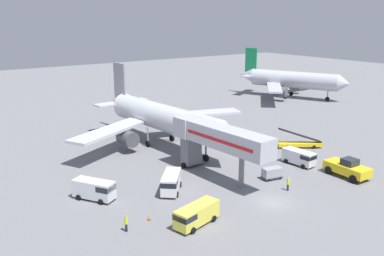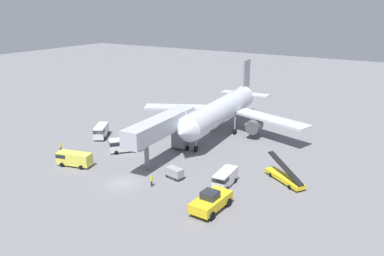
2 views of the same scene
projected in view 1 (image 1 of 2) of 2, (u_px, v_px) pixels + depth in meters
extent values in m
plane|color=slate|center=(272.00, 202.00, 49.63)|extent=(300.00, 300.00, 0.00)
cylinder|color=silver|center=(165.00, 118.00, 69.78)|extent=(6.42, 26.24, 4.39)
cone|color=silver|center=(227.00, 137.00, 59.06)|extent=(4.53, 3.41, 4.30)
cone|color=silver|center=(118.00, 102.00, 81.06)|extent=(4.53, 5.10, 4.17)
cube|color=gray|center=(120.00, 82.00, 79.12)|extent=(0.66, 3.78, 7.02)
cube|color=silver|center=(133.00, 100.00, 81.51)|extent=(5.47, 3.14, 0.24)
cube|color=silver|center=(109.00, 104.00, 78.23)|extent=(5.47, 3.14, 0.24)
cube|color=silver|center=(198.00, 114.00, 77.42)|extent=(16.11, 8.30, 0.44)
cube|color=silver|center=(110.00, 131.00, 66.00)|extent=(15.73, 10.38, 0.44)
cylinder|color=#4C4C51|center=(190.00, 125.00, 75.50)|extent=(2.75, 3.44, 2.50)
cylinder|color=#4C4C51|center=(128.00, 138.00, 67.41)|extent=(2.75, 3.44, 2.50)
cylinder|color=gray|center=(206.00, 149.00, 63.03)|extent=(0.28, 0.28, 2.97)
cylinder|color=black|center=(206.00, 158.00, 63.41)|extent=(0.44, 1.12, 1.10)
cylinder|color=gray|center=(172.00, 130.00, 73.23)|extent=(0.28, 0.28, 2.97)
cylinder|color=black|center=(172.00, 138.00, 73.62)|extent=(0.44, 1.12, 1.10)
cylinder|color=gray|center=(148.00, 135.00, 70.09)|extent=(0.28, 0.28, 2.97)
cylinder|color=black|center=(148.00, 144.00, 70.47)|extent=(0.44, 1.12, 1.10)
cube|color=#B2B7C1|center=(226.00, 138.00, 54.65)|extent=(3.89, 14.65, 2.70)
cube|color=red|center=(218.00, 140.00, 53.72)|extent=(0.80, 12.15, 0.44)
cube|color=#B2B7C1|center=(188.00, 126.00, 60.53)|extent=(3.62, 3.01, 2.84)
cube|color=#232833|center=(183.00, 123.00, 61.43)|extent=(3.31, 0.44, 0.90)
cube|color=slate|center=(191.00, 150.00, 60.96)|extent=(2.66, 1.95, 4.14)
cylinder|color=black|center=(183.00, 166.00, 60.63)|extent=(0.35, 0.82, 0.80)
cylinder|color=black|center=(199.00, 161.00, 62.36)|extent=(0.35, 0.82, 0.80)
cylinder|color=slate|center=(241.00, 171.00, 53.42)|extent=(0.70, 0.70, 4.54)
cube|color=yellow|center=(347.00, 168.00, 57.34)|extent=(2.98, 6.24, 1.19)
cube|color=#232833|center=(350.00, 162.00, 56.82)|extent=(1.97, 1.88, 0.90)
cylinder|color=black|center=(365.00, 175.00, 56.56)|extent=(0.45, 1.12, 1.10)
cylinder|color=black|center=(353.00, 179.00, 55.21)|extent=(0.45, 1.12, 1.10)
cylinder|color=black|center=(341.00, 167.00, 59.79)|extent=(0.45, 1.12, 1.10)
cylinder|color=black|center=(329.00, 170.00, 58.43)|extent=(0.45, 1.12, 1.10)
cube|color=yellow|center=(300.00, 144.00, 70.09)|extent=(7.01, 5.39, 0.55)
cube|color=black|center=(300.00, 135.00, 69.69)|extent=(6.63, 4.79, 2.52)
cylinder|color=black|center=(288.00, 147.00, 69.31)|extent=(0.62, 0.51, 0.60)
cylinder|color=black|center=(285.00, 145.00, 70.83)|extent=(0.62, 0.51, 0.60)
cylinder|color=black|center=(314.00, 147.00, 69.48)|extent=(0.62, 0.51, 0.60)
cylinder|color=black|center=(311.00, 144.00, 71.01)|extent=(0.62, 0.51, 0.60)
cube|color=white|center=(171.00, 182.00, 52.38)|extent=(4.79, 5.12, 2.05)
cube|color=#1E232D|center=(169.00, 184.00, 50.59)|extent=(2.54, 2.51, 0.65)
cylinder|color=black|center=(177.00, 194.00, 51.03)|extent=(0.70, 0.74, 0.68)
cylinder|color=black|center=(162.00, 194.00, 51.19)|extent=(0.70, 0.74, 0.68)
cylinder|color=black|center=(180.00, 184.00, 54.08)|extent=(0.70, 0.74, 0.68)
cylinder|color=black|center=(166.00, 184.00, 54.24)|extent=(0.70, 0.74, 0.68)
cube|color=#E5DB4C|center=(197.00, 214.00, 44.03)|extent=(5.77, 3.11, 1.88)
cube|color=#1E232D|center=(185.00, 217.00, 42.56)|extent=(2.15, 2.25, 0.60)
cylinder|color=black|center=(193.00, 230.00, 42.46)|extent=(0.74, 0.49, 0.68)
cylinder|color=black|center=(180.00, 225.00, 43.58)|extent=(0.74, 0.49, 0.68)
cylinder|color=black|center=(213.00, 218.00, 44.95)|extent=(0.74, 0.49, 0.68)
cylinder|color=black|center=(200.00, 214.00, 46.07)|extent=(0.74, 0.49, 0.68)
cube|color=white|center=(299.00, 157.00, 61.88)|extent=(2.17, 4.99, 1.87)
cube|color=#1E232D|center=(308.00, 157.00, 60.53)|extent=(1.99, 1.68, 0.60)
cylinder|color=black|center=(311.00, 164.00, 61.53)|extent=(0.38, 0.70, 0.68)
cylinder|color=black|center=(303.00, 166.00, 60.43)|extent=(0.38, 0.70, 0.68)
cylinder|color=black|center=(294.00, 159.00, 63.79)|extent=(0.38, 0.70, 0.68)
cylinder|color=black|center=(286.00, 161.00, 62.70)|extent=(0.38, 0.70, 0.68)
cube|color=silver|center=(94.00, 189.00, 50.13)|extent=(4.25, 5.34, 2.08)
cube|color=#1E232D|center=(106.00, 188.00, 49.35)|extent=(2.47, 2.38, 0.67)
cylinder|color=black|center=(110.00, 196.00, 50.58)|extent=(0.64, 0.76, 0.68)
cylinder|color=black|center=(101.00, 202.00, 48.98)|extent=(0.64, 0.76, 0.68)
cylinder|color=black|center=(88.00, 192.00, 51.78)|extent=(0.64, 0.76, 0.68)
cylinder|color=black|center=(79.00, 197.00, 50.19)|extent=(0.64, 0.76, 0.68)
cube|color=#38383D|center=(272.00, 177.00, 56.66)|extent=(2.84, 1.83, 0.22)
cube|color=#999EA5|center=(272.00, 172.00, 56.48)|extent=(2.84, 1.83, 1.18)
cylinder|color=black|center=(275.00, 175.00, 57.57)|extent=(0.38, 0.19, 0.36)
cylinder|color=black|center=(280.00, 178.00, 56.51)|extent=(0.38, 0.19, 0.36)
cylinder|color=black|center=(264.00, 177.00, 56.86)|extent=(0.38, 0.19, 0.36)
cylinder|color=black|center=(269.00, 180.00, 55.80)|extent=(0.38, 0.19, 0.36)
cylinder|color=#1E2333|center=(126.00, 228.00, 42.83)|extent=(0.35, 0.35, 0.86)
cylinder|color=#D8EA19|center=(126.00, 221.00, 42.63)|extent=(0.47, 0.47, 0.68)
sphere|color=tan|center=(126.00, 217.00, 42.50)|extent=(0.23, 0.23, 0.23)
cylinder|color=#1E2333|center=(288.00, 187.00, 52.88)|extent=(0.30, 0.30, 0.84)
cylinder|color=#D8EA19|center=(288.00, 182.00, 52.68)|extent=(0.40, 0.40, 0.66)
sphere|color=tan|center=(288.00, 178.00, 52.56)|extent=(0.23, 0.23, 0.23)
cube|color=black|center=(149.00, 220.00, 45.36)|extent=(0.36, 0.36, 0.03)
cone|color=orange|center=(149.00, 217.00, 45.29)|extent=(0.31, 0.31, 0.53)
cylinder|color=#B7BCC6|center=(294.00, 80.00, 111.57)|extent=(13.23, 22.76, 4.36)
cone|color=#B7BCC6|center=(344.00, 84.00, 105.25)|extent=(5.01, 4.21, 4.28)
cone|color=#B7BCC6|center=(247.00, 75.00, 118.17)|extent=(5.50, 5.54, 4.14)
cube|color=#147A47|center=(251.00, 61.00, 116.61)|extent=(1.67, 3.18, 6.98)
cube|color=#B7BCC6|center=(255.00, 73.00, 119.62)|extent=(5.76, 4.32, 0.24)
cube|color=#B7BCC6|center=(248.00, 76.00, 115.27)|extent=(5.76, 4.32, 0.24)
cube|color=#B7BCC6|center=(296.00, 79.00, 120.32)|extent=(15.27, 3.78, 0.44)
cube|color=#B7BCC6|center=(274.00, 87.00, 105.53)|extent=(12.96, 13.18, 0.44)
cylinder|color=#4C4C51|center=(296.00, 85.00, 118.16)|extent=(3.45, 3.82, 2.40)
cylinder|color=#4C4C51|center=(281.00, 92.00, 107.66)|extent=(3.45, 3.82, 2.40)
cylinder|color=gray|center=(328.00, 93.00, 107.89)|extent=(0.28, 0.28, 2.97)
cylinder|color=black|center=(327.00, 99.00, 108.27)|extent=(0.76, 1.15, 1.10)
cylinder|color=gray|center=(291.00, 88.00, 115.05)|extent=(0.28, 0.28, 2.97)
cylinder|color=black|center=(291.00, 94.00, 115.44)|extent=(0.76, 1.15, 1.10)
cylinder|color=gray|center=(286.00, 91.00, 110.88)|extent=(0.28, 0.28, 2.97)
cylinder|color=black|center=(285.00, 97.00, 111.27)|extent=(0.76, 1.15, 1.10)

